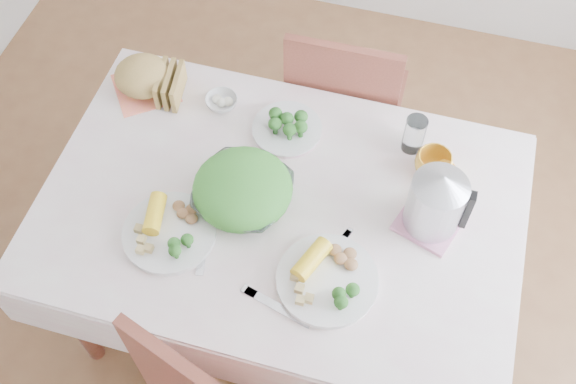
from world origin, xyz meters
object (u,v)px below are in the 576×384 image
(dinner_plate_left, at_px, (170,233))
(yellow_mug, at_px, (433,165))
(chair_far, at_px, (347,102))
(electric_kettle, at_px, (436,202))
(dining_table, at_px, (281,262))
(dinner_plate_right, at_px, (327,281))
(salad_bowl, at_px, (243,194))

(dinner_plate_left, height_order, yellow_mug, yellow_mug)
(chair_far, height_order, electric_kettle, electric_kettle)
(dining_table, relative_size, chair_far, 1.46)
(dining_table, distance_m, dinner_plate_right, 0.50)
(dinner_plate_right, xyz_separation_m, yellow_mug, (0.23, 0.47, 0.04))
(dining_table, height_order, yellow_mug, yellow_mug)
(salad_bowl, height_order, dinner_plate_left, salad_bowl)
(chair_far, distance_m, dinner_plate_right, 1.00)
(chair_far, xyz_separation_m, dinner_plate_left, (-0.36, -0.92, 0.31))
(dining_table, bearing_deg, yellow_mug, 30.25)
(chair_far, xyz_separation_m, electric_kettle, (0.39, -0.66, 0.42))
(dinner_plate_left, distance_m, yellow_mug, 0.85)
(chair_far, distance_m, salad_bowl, 0.83)
(salad_bowl, height_order, yellow_mug, yellow_mug)
(yellow_mug, height_order, electric_kettle, electric_kettle)
(dinner_plate_left, xyz_separation_m, dinner_plate_right, (0.50, -0.02, 0.00))
(salad_bowl, distance_m, electric_kettle, 0.59)
(dining_table, relative_size, yellow_mug, 11.92)
(dining_table, bearing_deg, dinner_plate_right, -46.50)
(yellow_mug, bearing_deg, electric_kettle, -82.30)
(chair_far, distance_m, yellow_mug, 0.69)
(dining_table, xyz_separation_m, dinner_plate_right, (0.20, -0.22, 0.40))
(dining_table, distance_m, electric_kettle, 0.69)
(dining_table, distance_m, dinner_plate_left, 0.53)
(yellow_mug, bearing_deg, dining_table, -149.75)
(dinner_plate_left, xyz_separation_m, yellow_mug, (0.73, 0.44, 0.04))
(dining_table, xyz_separation_m, chair_far, (0.07, 0.73, 0.09))
(dinner_plate_right, relative_size, yellow_mug, 2.55)
(salad_bowl, distance_m, dinner_plate_right, 0.38)
(dinner_plate_left, bearing_deg, salad_bowl, 45.56)
(yellow_mug, relative_size, electric_kettle, 0.50)
(salad_bowl, relative_size, yellow_mug, 2.48)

